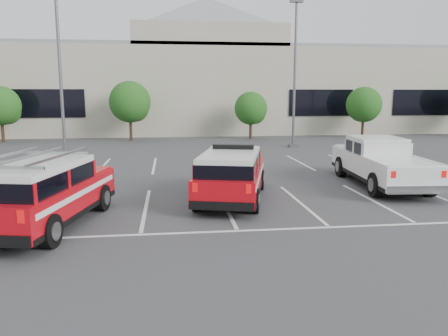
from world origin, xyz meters
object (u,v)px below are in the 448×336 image
Objects in this scene: tree_right at (365,106)px; ladder_suv at (43,198)px; convention_building at (188,85)px; tree_mid_right at (252,109)px; tree_left at (2,107)px; tree_mid_left at (131,103)px; white_pickup at (380,167)px; light_pole_left at (60,70)px; fire_chief_suv at (232,178)px; light_pole_mid at (295,74)px.

tree_right reaches higher than ladder_suv.
convention_building is 11.20m from tree_mid_right.
tree_left reaches higher than ladder_suv.
tree_mid_left is at bearing 180.00° from tree_mid_right.
convention_building is 13.58× the size of tree_left.
light_pole_left is at bearing 152.30° from white_pickup.
tree_mid_left is 1.21× the size of tree_mid_right.
light_pole_left reaches higher than fire_chief_suv.
light_pole_mid is 22.14m from ladder_suv.
tree_left is 0.91× the size of tree_mid_left.
tree_right is 0.43× the size of light_pole_mid.
light_pole_left is (-8.18, -19.86, 0.47)m from convention_building.
tree_mid_right is at bearing 107.52° from light_pole_mid.
fire_chief_suv is 6.83m from white_pickup.
tree_left is 10.00m from tree_mid_left.
tree_right is at bearing -33.37° from convention_building.
tree_mid_left reaches higher than white_pickup.
tree_mid_left is at bearing 153.08° from light_pole_mid.
convention_building is 34.32m from ladder_suv.
convention_building is 31.32m from fire_chief_suv.
convention_building is 15.04× the size of tree_mid_right.
convention_building is 17.96m from tree_right.
tree_mid_left is at bearing 125.81° from white_pickup.
light_pole_left is at bearing -112.39° from convention_building.
convention_building is at bearing 33.05° from tree_left.
ladder_suv is at bearing -130.84° from tree_right.
ladder_suv is at bearing -156.12° from white_pickup.
tree_mid_left is 10.01m from tree_mid_right.
fire_chief_suv is 0.89× the size of white_pickup.
tree_left is 0.75× the size of ladder_suv.
white_pickup is at bearing -77.00° from convention_building.
tree_mid_right is at bearing 99.86° from white_pickup.
fire_chief_suv is (0.17, -31.07, -3.91)m from convention_building.
light_pole_mid reaches higher than tree_left.
tree_mid_right is at bearing 78.50° from ladder_suv.
light_pole_left is 1.00× the size of light_pole_mid.
convention_building is 5.86× the size of light_pole_mid.
convention_building is at bearing 92.88° from ladder_suv.
tree_mid_right is at bearing -0.00° from tree_left.
convention_building is 10.19× the size of ladder_suv.
convention_building is 12.38× the size of tree_mid_left.
white_pickup is (6.75, -29.25, -3.93)m from convention_building.
light_pole_left is (-23.09, -10.05, 2.41)m from tree_right.
fire_chief_suv is 6.38m from ladder_suv.
white_pickup is at bearing -112.78° from tree_right.
ladder_suv is (-12.49, -17.77, -4.31)m from light_pole_mid.
light_pole_left is 1.73× the size of fire_chief_suv.
convention_building is at bearing 116.57° from tree_mid_right.
tree_left is 1.00× the size of tree_right.
light_pole_mid is at bearing 81.09° from fire_chief_suv.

